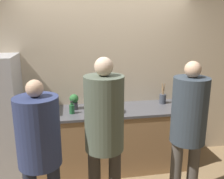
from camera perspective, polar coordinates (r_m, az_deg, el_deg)
name	(u,v)px	position (r m, az deg, el deg)	size (l,w,h in m)	color
wall_back	(106,79)	(3.81, -1.47, 2.47)	(5.20, 0.06, 2.60)	#C6B293
counter	(109,138)	(3.77, -0.62, -11.13)	(2.30, 0.70, 0.93)	#9E754C
person_left	(39,143)	(2.55, -16.35, -11.57)	(0.42, 0.42, 1.63)	#232838
person_center	(104,127)	(2.53, -1.78, -8.51)	(0.39, 0.39, 1.82)	#38332D
person_right	(188,122)	(2.89, 17.06, -7.20)	(0.39, 0.39, 1.74)	#4C4742
fruit_bowl	(113,109)	(3.45, 0.26, -4.50)	(0.26, 0.26, 0.12)	#4C3323
utensil_crock	(163,98)	(3.90, 11.51, -1.98)	(0.10, 0.10, 0.32)	#3D424C
bottle_green	(72,109)	(3.44, -9.16, -4.35)	(0.07, 0.07, 0.18)	#236033
cup_yellow	(51,104)	(3.75, -13.86, -3.29)	(0.07, 0.07, 0.10)	gold
potted_plant	(74,101)	(3.59, -8.67, -2.62)	(0.13, 0.13, 0.22)	#3D3D42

